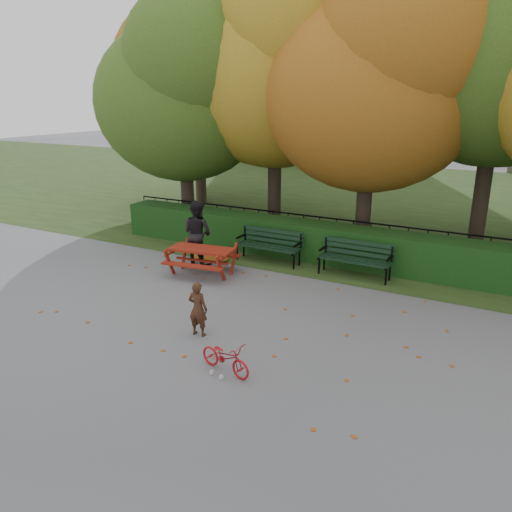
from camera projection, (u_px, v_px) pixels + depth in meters
The scene contains 17 objects.
ground at pixel (243, 323), 9.93m from camera, with size 90.00×90.00×0.00m, color slate.
grass_strip at pixel (403, 200), 21.64m from camera, with size 90.00×90.00×0.00m, color #223515.
building_left at pixel (319, 46), 33.46m from camera, with size 10.00×7.00×15.00m, color #A49B82.
hedge at pixel (325, 243), 13.54m from camera, with size 13.00×0.90×1.00m, color black.
iron_fence at pixel (336, 235), 14.20m from camera, with size 14.00×0.04×1.02m.
tree_a at pixel (187, 89), 15.56m from camera, with size 5.88×5.60×7.48m.
tree_b at pixel (283, 58), 15.02m from camera, with size 6.72×6.40×8.79m.
tree_c at pixel (383, 75), 13.06m from camera, with size 6.30×6.00×8.00m.
tree_f at pixel (201, 58), 19.14m from camera, with size 6.93×6.60×9.19m.
bench_left at pixel (270, 243), 13.45m from camera, with size 1.80×0.57×0.88m.
bench_right at pixel (356, 256), 12.37m from camera, with size 1.80×0.57×0.88m.
picnic_table at pixel (202, 254), 12.48m from camera, with size 1.78×1.51×0.78m.
leaf_pile at pixel (210, 257), 13.85m from camera, with size 1.13×0.78×0.08m, color maroon.
leaf_scatter at pixel (251, 317), 10.18m from camera, with size 9.00×5.70×0.01m, color maroon, non-canonical shape.
child at pixel (198, 309), 9.29m from camera, with size 0.39×0.25×1.07m, color #3C2113.
adult at pixel (197, 233), 13.14m from camera, with size 0.84×0.66×1.74m, color black.
bicycle at pixel (225, 357), 8.09m from camera, with size 0.36×1.02×0.54m, color #AB0F16.
Camera 1 is at (4.52, -7.83, 4.32)m, focal length 35.00 mm.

